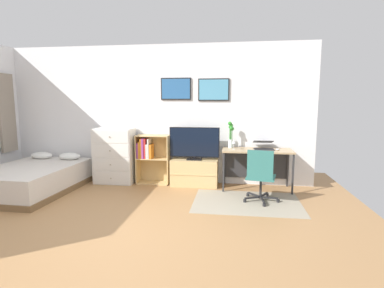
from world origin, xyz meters
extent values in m
plane|color=#A87A4C|center=(0.00, 0.00, 0.00)|extent=(7.20, 7.20, 0.00)
cube|color=white|center=(0.00, 2.43, 1.35)|extent=(6.12, 0.06, 2.70)
cube|color=black|center=(0.41, 2.38, 1.85)|extent=(0.59, 0.02, 0.42)
cube|color=#285B93|center=(0.41, 2.37, 1.85)|extent=(0.55, 0.01, 0.38)
cube|color=black|center=(1.14, 2.38, 1.83)|extent=(0.59, 0.02, 0.42)
cube|color=#4C93B7|center=(1.14, 2.37, 1.83)|extent=(0.55, 0.01, 0.38)
cube|color=gray|center=(-2.94, 1.99, 1.38)|extent=(0.05, 0.40, 1.54)
cube|color=#9E937F|center=(1.76, 1.30, 0.00)|extent=(1.70, 1.20, 0.01)
cube|color=brown|center=(-2.04, 1.37, 0.05)|extent=(1.46, 1.99, 0.10)
cube|color=silver|center=(-2.04, 1.37, 0.28)|extent=(1.42, 1.95, 0.36)
ellipsoid|color=white|center=(-2.33, 2.11, 0.52)|extent=(0.45, 0.29, 0.14)
ellipsoid|color=white|center=(-1.71, 2.09, 0.52)|extent=(0.45, 0.29, 0.14)
cube|color=white|center=(-0.79, 2.16, 0.54)|extent=(0.77, 0.42, 1.09)
cube|color=silver|center=(-0.79, 1.94, 0.14)|extent=(0.73, 0.01, 0.25)
sphere|color=#A59E8C|center=(-0.79, 1.93, 0.14)|extent=(0.03, 0.03, 0.03)
cube|color=silver|center=(-0.79, 1.94, 0.41)|extent=(0.73, 0.01, 0.25)
sphere|color=#A59E8C|center=(-0.79, 1.93, 0.41)|extent=(0.03, 0.03, 0.03)
cube|color=silver|center=(-0.79, 1.94, 0.68)|extent=(0.73, 0.01, 0.25)
sphere|color=#A59E8C|center=(-0.79, 1.93, 0.68)|extent=(0.03, 0.03, 0.03)
cube|color=silver|center=(-0.79, 1.94, 0.95)|extent=(0.73, 0.01, 0.25)
sphere|color=#A59E8C|center=(-0.79, 1.93, 0.95)|extent=(0.03, 0.03, 0.03)
cube|color=tan|center=(-0.34, 2.22, 0.48)|extent=(0.02, 0.30, 0.96)
cube|color=tan|center=(0.29, 2.22, 0.48)|extent=(0.02, 0.30, 0.96)
cube|color=tan|center=(-0.02, 2.22, 0.01)|extent=(0.65, 0.30, 0.02)
cube|color=tan|center=(-0.02, 2.22, 0.50)|extent=(0.61, 0.30, 0.02)
cube|color=tan|center=(-0.02, 2.22, 0.95)|extent=(0.61, 0.30, 0.02)
cube|color=tan|center=(-0.02, 2.37, 0.48)|extent=(0.65, 0.01, 0.96)
cube|color=#8C388C|center=(-0.30, 2.18, 0.66)|extent=(0.03, 0.20, 0.30)
cube|color=orange|center=(-0.27, 2.18, 0.67)|extent=(0.03, 0.19, 0.33)
cube|color=orange|center=(-0.24, 2.17, 0.70)|extent=(0.04, 0.19, 0.39)
cube|color=#8C388C|center=(-0.20, 2.17, 0.70)|extent=(0.04, 0.18, 0.39)
cube|color=red|center=(-0.16, 2.19, 0.70)|extent=(0.03, 0.21, 0.39)
cube|color=white|center=(-0.12, 2.17, 0.65)|extent=(0.03, 0.19, 0.28)
cube|color=white|center=(-0.09, 2.19, 0.70)|extent=(0.02, 0.22, 0.39)
cube|color=orange|center=(-0.05, 2.19, 0.64)|extent=(0.04, 0.23, 0.28)
cube|color=tan|center=(0.80, 2.17, 0.25)|extent=(0.89, 0.40, 0.51)
cube|color=tan|center=(0.80, 1.97, 0.25)|extent=(0.89, 0.01, 0.02)
cube|color=black|center=(0.80, 2.15, 0.52)|extent=(0.28, 0.16, 0.02)
cube|color=black|center=(0.80, 2.15, 0.55)|extent=(0.06, 0.04, 0.05)
cube|color=black|center=(0.80, 2.15, 0.84)|extent=(0.95, 0.02, 0.57)
cube|color=black|center=(0.80, 2.14, 0.84)|extent=(0.92, 0.01, 0.54)
cube|color=tan|center=(1.96, 2.08, 0.72)|extent=(1.25, 0.57, 0.03)
cube|color=#2D2D30|center=(1.37, 1.83, 0.35)|extent=(0.03, 0.03, 0.71)
cube|color=#2D2D30|center=(2.56, 1.83, 0.35)|extent=(0.03, 0.03, 0.71)
cube|color=#2D2D30|center=(1.37, 2.34, 0.35)|extent=(0.03, 0.03, 0.71)
cube|color=#2D2D30|center=(2.56, 2.34, 0.35)|extent=(0.03, 0.03, 0.71)
cube|color=#2D2D30|center=(1.96, 2.36, 0.39)|extent=(1.19, 0.02, 0.50)
cylinder|color=#232326|center=(2.26, 1.36, 0.03)|extent=(0.05, 0.05, 0.05)
cube|color=#232326|center=(2.12, 1.39, 0.07)|extent=(0.28, 0.08, 0.02)
cylinder|color=#232326|center=(2.12, 1.66, 0.03)|extent=(0.05, 0.05, 0.05)
cube|color=#232326|center=(2.05, 1.53, 0.07)|extent=(0.16, 0.26, 0.02)
cylinder|color=#232326|center=(1.79, 1.61, 0.03)|extent=(0.05, 0.05, 0.05)
cube|color=#232326|center=(1.89, 1.51, 0.07)|extent=(0.21, 0.22, 0.02)
cylinder|color=#232326|center=(1.73, 1.29, 0.03)|extent=(0.05, 0.05, 0.05)
cube|color=#232326|center=(1.86, 1.35, 0.07)|extent=(0.27, 0.15, 0.02)
cylinder|color=#232326|center=(2.02, 1.13, 0.03)|extent=(0.05, 0.05, 0.05)
cube|color=#232326|center=(2.00, 1.27, 0.07)|extent=(0.07, 0.28, 0.02)
cylinder|color=#232326|center=(1.98, 1.41, 0.23)|extent=(0.04, 0.04, 0.30)
cube|color=#2D6B66|center=(1.98, 1.41, 0.40)|extent=(0.51, 0.51, 0.03)
cube|color=#2D6B66|center=(1.95, 1.21, 0.64)|extent=(0.40, 0.11, 0.45)
cube|color=#333338|center=(2.08, 2.10, 0.75)|extent=(0.37, 0.26, 0.01)
cube|color=black|center=(2.08, 2.09, 0.75)|extent=(0.34, 0.23, 0.00)
cube|color=#333338|center=(2.08, 2.25, 0.86)|extent=(0.37, 0.24, 0.07)
cube|color=navy|center=(2.08, 2.24, 0.87)|extent=(0.35, 0.22, 0.06)
ellipsoid|color=silver|center=(2.31, 2.05, 0.76)|extent=(0.06, 0.10, 0.03)
cylinder|color=silver|center=(1.48, 2.23, 0.82)|extent=(0.09, 0.09, 0.16)
cylinder|color=#3D8438|center=(1.50, 2.23, 0.94)|extent=(0.01, 0.01, 0.31)
sphere|color=#308B2C|center=(1.50, 2.23, 1.10)|extent=(0.07, 0.07, 0.07)
cylinder|color=#3D8438|center=(1.48, 2.24, 0.97)|extent=(0.01, 0.01, 0.37)
sphere|color=#308B2C|center=(1.48, 2.24, 1.16)|extent=(0.07, 0.07, 0.07)
cylinder|color=#3D8438|center=(1.47, 2.24, 0.96)|extent=(0.01, 0.01, 0.35)
sphere|color=#308B2C|center=(1.47, 2.24, 1.13)|extent=(0.07, 0.07, 0.07)
cylinder|color=#3D8438|center=(1.46, 2.22, 0.99)|extent=(0.01, 0.01, 0.41)
sphere|color=#308B2C|center=(1.46, 2.22, 1.20)|extent=(0.07, 0.07, 0.07)
cylinder|color=#3D8438|center=(1.49, 2.21, 0.95)|extent=(0.01, 0.01, 0.32)
sphere|color=#308B2C|center=(1.49, 2.21, 1.11)|extent=(0.07, 0.07, 0.07)
cylinder|color=silver|center=(1.54, 2.05, 0.74)|extent=(0.06, 0.06, 0.01)
cylinder|color=silver|center=(1.54, 2.05, 0.80)|extent=(0.01, 0.01, 0.10)
cone|color=silver|center=(1.54, 2.05, 0.88)|extent=(0.07, 0.07, 0.07)
camera|label=1|loc=(1.54, -3.43, 1.59)|focal=28.15mm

